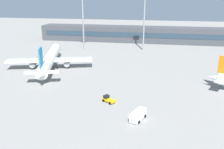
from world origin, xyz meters
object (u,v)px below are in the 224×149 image
object	(u,v)px
baggage_tug_yellow	(108,99)
service_van_white	(138,115)
floodlight_tower_west	(144,19)
airplane_mid	(50,58)
floodlight_tower_east	(83,17)

from	to	relation	value
baggage_tug_yellow	service_van_white	world-z (taller)	service_van_white
service_van_white	floodlight_tower_west	distance (m)	75.11
service_van_white	floodlight_tower_west	world-z (taller)	floodlight_tower_west
baggage_tug_yellow	floodlight_tower_west	size ratio (longest dim) A/B	0.14
airplane_mid	baggage_tug_yellow	world-z (taller)	airplane_mid
airplane_mid	service_van_white	size ratio (longest dim) A/B	8.22
service_van_white	floodlight_tower_east	size ratio (longest dim) A/B	0.20
airplane_mid	floodlight_tower_east	bearing A→B (deg)	83.52
floodlight_tower_east	baggage_tug_yellow	bearing A→B (deg)	-67.96
airplane_mid	baggage_tug_yellow	bearing A→B (deg)	-44.53
service_van_white	floodlight_tower_east	world-z (taller)	floodlight_tower_east
floodlight_tower_east	floodlight_tower_west	bearing A→B (deg)	8.43
service_van_white	airplane_mid	bearing A→B (deg)	135.74
baggage_tug_yellow	service_van_white	xyz separation A→B (m)	(8.62, -8.14, 0.31)
floodlight_tower_west	floodlight_tower_east	bearing A→B (deg)	-171.57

